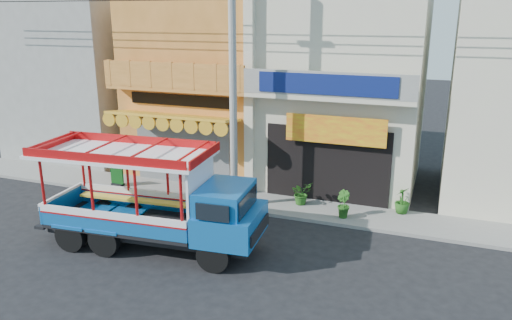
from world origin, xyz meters
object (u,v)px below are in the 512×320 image
Objects in this scene: utility_pole at (237,70)px; potted_plant_c at (402,200)px; green_sign at (117,177)px; potted_plant_b at (343,204)px; songthaew_truck at (166,202)px; potted_plant_a at (301,193)px.

utility_pole is 29.98× the size of potted_plant_c.
green_sign is 9.21m from potted_plant_b.
green_sign is 0.96× the size of potted_plant_b.
songthaew_truck is 8.24m from potted_plant_c.
green_sign is 0.96× the size of potted_plant_c.
green_sign is 11.14m from potted_plant_c.
songthaew_truck reaches higher than potted_plant_c.
potted_plant_b is (1.67, -0.69, 0.05)m from potted_plant_a.
utility_pole is at bearing -3.43° from green_sign.
potted_plant_b is at bearing 4.74° from utility_pole.
potted_plant_b is at bearing 42.02° from songthaew_truck.
utility_pole is 5.17m from songthaew_truck.
potted_plant_b is (9.21, -0.02, 0.09)m from green_sign.
utility_pole reaches higher than potted_plant_c.
potted_plant_c is at bearing 5.52° from green_sign.
utility_pole is 33.13× the size of potted_plant_a.
potted_plant_c is (1.88, 1.09, -0.00)m from potted_plant_b.
green_sign is at bearing 176.57° from utility_pole.
green_sign is 1.06× the size of potted_plant_a.
potted_plant_c reaches higher than potted_plant_a.
green_sign is at bearing 49.56° from potted_plant_b.
utility_pole is at bearing 54.40° from potted_plant_b.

